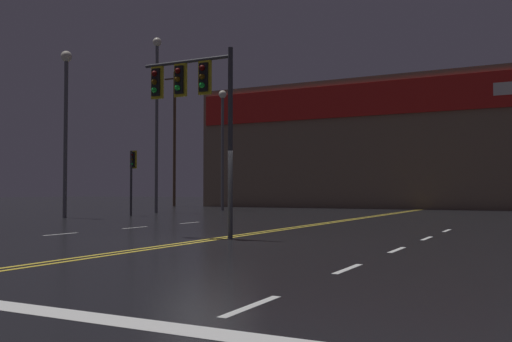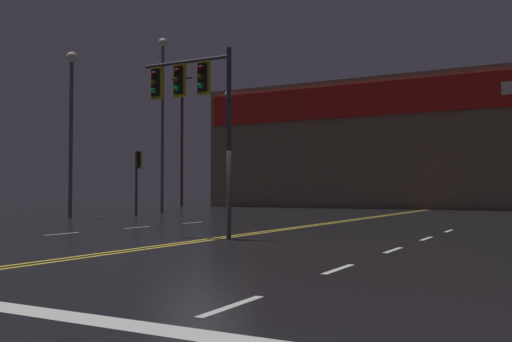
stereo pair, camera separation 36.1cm
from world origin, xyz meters
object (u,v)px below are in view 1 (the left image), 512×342
Objects in this scene: streetlight_median_approach at (66,109)px; streetlight_far_left at (223,132)px; traffic_signal_corner_northwest at (132,168)px; traffic_signal_median at (192,93)px; streetlight_near_right at (157,103)px.

streetlight_median_approach is 1.00× the size of streetlight_far_left.
streetlight_median_approach is at bearing -95.99° from streetlight_far_left.
streetlight_median_approach is at bearing -113.02° from traffic_signal_corner_northwest.
traffic_signal_median is at bearing -44.23° from traffic_signal_corner_northwest.
streetlight_near_right is at bearing 90.54° from streetlight_median_approach.
streetlight_median_approach is (0.07, -7.68, -1.40)m from streetlight_near_right.
streetlight_far_left is (1.40, 13.37, -0.02)m from streetlight_median_approach.
traffic_signal_median is at bearing -30.20° from streetlight_median_approach.
traffic_signal_median is 0.64× the size of streetlight_far_left.
streetlight_median_approach is at bearing -89.46° from streetlight_near_right.
traffic_signal_median is at bearing -49.87° from streetlight_near_right.
streetlight_far_left is at bearing 84.01° from streetlight_median_approach.
streetlight_near_right reaches higher than traffic_signal_corner_northwest.
streetlight_far_left reaches higher than traffic_signal_median.
streetlight_far_left is (-11.17, 20.69, 1.27)m from traffic_signal_median.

